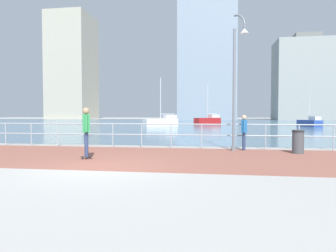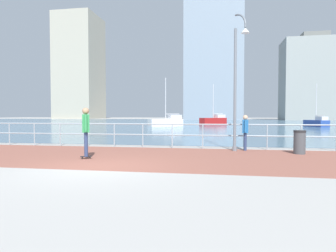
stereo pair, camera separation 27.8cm
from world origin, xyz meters
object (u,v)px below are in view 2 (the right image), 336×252
(skateboarder, at_px, (86,128))
(trash_bin, at_px, (300,142))
(lamppost, at_px, (238,75))
(bystander, at_px, (245,130))
(sailboat_teal, at_px, (167,122))
(sailboat_white, at_px, (317,123))
(sailboat_yellow, at_px, (214,120))

(skateboarder, xyz_separation_m, trash_bin, (7.69, 2.58, -0.61))
(lamppost, height_order, bystander, lamppost)
(skateboarder, relative_size, sailboat_teal, 0.28)
(bystander, height_order, sailboat_white, sailboat_white)
(bystander, xyz_separation_m, sailboat_white, (11.29, 27.26, -0.36))
(lamppost, bearing_deg, sailboat_teal, 106.27)
(sailboat_teal, height_order, sailboat_yellow, sailboat_yellow)
(lamppost, bearing_deg, sailboat_white, 67.15)
(skateboarder, distance_m, trash_bin, 8.14)
(trash_bin, xyz_separation_m, sailboat_yellow, (-3.82, 37.45, 0.16))
(lamppost, xyz_separation_m, trash_bin, (2.35, -0.47, -2.71))
(lamppost, height_order, sailboat_white, lamppost)
(lamppost, distance_m, trash_bin, 3.62)
(skateboarder, xyz_separation_m, bystander, (5.70, 3.41, -0.19))
(lamppost, bearing_deg, skateboarder, -150.30)
(sailboat_teal, height_order, sailboat_white, sailboat_teal)
(lamppost, relative_size, sailboat_teal, 0.90)
(lamppost, height_order, sailboat_yellow, sailboat_yellow)
(bystander, height_order, sailboat_teal, sailboat_teal)
(sailboat_white, bearing_deg, bystander, -112.50)
(lamppost, relative_size, bystander, 3.77)
(skateboarder, bearing_deg, trash_bin, 18.52)
(lamppost, distance_m, sailboat_white, 30.10)
(trash_bin, distance_m, sailboat_white, 29.60)
(skateboarder, relative_size, bystander, 1.17)
(lamppost, bearing_deg, bystander, 46.05)
(skateboarder, height_order, bystander, skateboarder)
(trash_bin, relative_size, sailboat_teal, 0.15)
(sailboat_white, height_order, sailboat_yellow, sailboat_yellow)
(sailboat_yellow, bearing_deg, lamppost, -87.72)
(bystander, distance_m, trash_bin, 2.21)
(skateboarder, relative_size, sailboat_white, 0.32)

